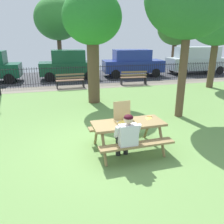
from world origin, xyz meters
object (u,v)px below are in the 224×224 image
(pizza_box_open, at_px, (124,119))
(parked_car_center, at_px, (68,64))
(far_tree_midleft, at_px, (58,19))
(parked_car_far_right, at_px, (197,60))
(adult_at_table, at_px, (127,135))
(park_bench_center, at_px, (70,81))
(park_bench_right, at_px, (134,78))
(parked_car_right, at_px, (133,63))
(tree_midground_left, at_px, (219,18))
(far_tree_center, at_px, (176,29))
(pizza_slice_on_table, at_px, (149,118))
(tree_near_table, at_px, (92,20))
(picnic_table_foreground, at_px, (128,129))

(pizza_box_open, xyz_separation_m, parked_car_center, (-0.50, 11.06, 0.15))
(parked_car_center, distance_m, far_tree_midleft, 5.95)
(parked_car_far_right, relative_size, far_tree_midleft, 0.78)
(adult_at_table, xyz_separation_m, park_bench_center, (-0.56, 8.53, -0.24))
(park_bench_right, xyz_separation_m, parked_car_far_right, (6.44, 3.05, 0.68))
(pizza_box_open, distance_m, parked_car_right, 11.83)
(adult_at_table, distance_m, parked_car_right, 12.35)
(pizza_box_open, bearing_deg, parked_car_center, 92.58)
(pizza_box_open, height_order, far_tree_midleft, far_tree_midleft)
(adult_at_table, distance_m, tree_midground_left, 10.39)
(parked_car_center, distance_m, far_tree_center, 12.25)
(parked_car_far_right, xyz_separation_m, far_tree_midleft, (-10.45, 4.98, 3.17))
(parked_car_center, height_order, far_tree_center, far_tree_center)
(pizza_slice_on_table, xyz_separation_m, tree_near_table, (-0.63, 4.57, 2.67))
(picnic_table_foreground, xyz_separation_m, parked_car_center, (-0.60, 11.07, 0.41))
(park_bench_center, bearing_deg, pizza_box_open, -85.21)
(picnic_table_foreground, xyz_separation_m, park_bench_right, (3.08, 8.02, -0.18))
(adult_at_table, distance_m, far_tree_center, 19.82)
(parked_car_center, bearing_deg, parked_car_far_right, -0.00)
(adult_at_table, bearing_deg, far_tree_midleft, 92.47)
(park_bench_center, relative_size, parked_car_center, 0.41)
(far_tree_center, bearing_deg, tree_midground_left, -107.70)
(parked_car_right, height_order, far_tree_midleft, far_tree_midleft)
(adult_at_table, distance_m, parked_car_center, 11.59)
(picnic_table_foreground, height_order, pizza_slice_on_table, pizza_slice_on_table)
(parked_car_right, bearing_deg, adult_at_table, -110.40)
(pizza_slice_on_table, height_order, park_bench_center, park_bench_center)
(pizza_slice_on_table, distance_m, tree_near_table, 5.33)
(park_bench_center, xyz_separation_m, tree_midground_left, (7.91, -1.87, 3.34))
(far_tree_midleft, bearing_deg, parked_car_far_right, -25.46)
(park_bench_right, height_order, parked_car_far_right, parked_car_far_right)
(pizza_slice_on_table, bearing_deg, park_bench_right, 72.63)
(park_bench_center, relative_size, parked_car_right, 0.36)
(park_bench_right, relative_size, far_tree_midleft, 0.27)
(park_bench_right, relative_size, parked_car_right, 0.36)
(tree_midground_left, distance_m, parked_car_right, 6.40)
(tree_near_table, xyz_separation_m, tree_midground_left, (7.13, 1.40, 0.31))
(pizza_slice_on_table, distance_m, parked_car_right, 11.43)
(parked_car_right, bearing_deg, park_bench_right, -108.35)
(pizza_slice_on_table, xyz_separation_m, tree_midground_left, (6.50, 5.97, 2.98))
(picnic_table_foreground, bearing_deg, pizza_slice_on_table, 16.00)
(pizza_box_open, relative_size, adult_at_table, 0.44)
(parked_car_center, relative_size, far_tree_center, 0.75)
(parked_car_right, height_order, far_tree_center, far_tree_center)
(park_bench_center, bearing_deg, parked_car_right, 32.07)
(parked_car_center, bearing_deg, park_bench_center, -93.24)
(parked_car_far_right, bearing_deg, parked_car_center, 180.00)
(pizza_box_open, distance_m, far_tree_midleft, 16.41)
(far_tree_midleft, bearing_deg, pizza_slice_on_table, -84.40)
(tree_near_table, bearing_deg, pizza_box_open, -91.30)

